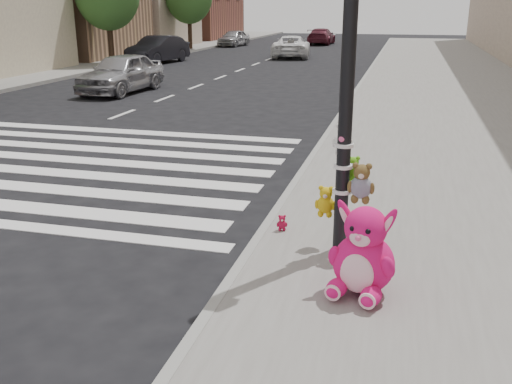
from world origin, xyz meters
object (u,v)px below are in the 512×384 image
(signal_pole, at_px, (348,119))
(car_dark_far, at_px, (158,50))
(pink_bunny, at_px, (363,257))
(red_teddy, at_px, (282,223))
(car_silver_far, at_px, (121,73))
(car_white_near, at_px, (291,47))

(signal_pole, distance_m, car_dark_far, 25.59)
(pink_bunny, distance_m, car_dark_far, 26.62)
(signal_pole, xyz_separation_m, red_teddy, (-0.82, 0.44, -1.49))
(pink_bunny, xyz_separation_m, car_silver_far, (-9.44, 13.12, 0.15))
(car_silver_far, distance_m, car_white_near, 15.88)
(pink_bunny, relative_size, car_silver_far, 0.24)
(car_silver_far, distance_m, car_dark_far, 10.79)
(signal_pole, xyz_separation_m, car_white_near, (-6.12, 27.70, -1.11))
(signal_pole, xyz_separation_m, car_dark_far, (-12.30, 22.41, -1.03))
(pink_bunny, height_order, car_white_near, car_white_near)
(pink_bunny, relative_size, red_teddy, 4.55)
(signal_pole, xyz_separation_m, pink_bunny, (0.32, -1.02, -1.19))
(signal_pole, relative_size, pink_bunny, 4.08)
(car_white_near, bearing_deg, car_dark_far, 32.27)
(red_teddy, bearing_deg, pink_bunny, -66.88)
(signal_pole, distance_m, pink_bunny, 1.60)
(signal_pole, height_order, car_dark_far, signal_pole)
(signal_pole, bearing_deg, car_dark_far, 118.76)
(red_teddy, height_order, car_silver_far, car_silver_far)
(signal_pole, distance_m, car_silver_far, 15.19)
(red_teddy, xyz_separation_m, car_silver_far, (-8.30, 11.67, 0.44))
(signal_pole, relative_size, car_silver_far, 0.99)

